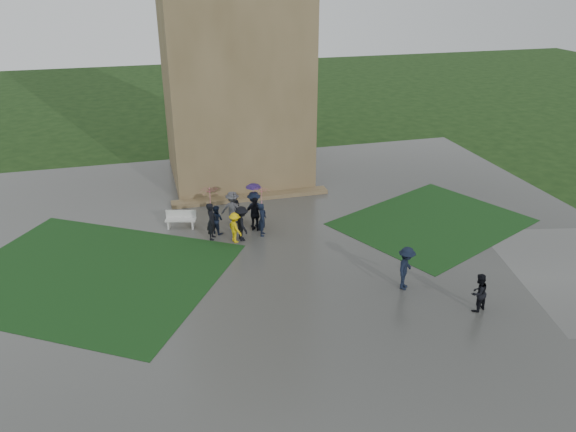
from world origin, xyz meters
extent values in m
plane|color=black|center=(0.00, 0.00, 0.00)|extent=(120.00, 120.00, 0.00)
cube|color=#3B3C39|center=(0.00, 2.00, 0.01)|extent=(34.00, 34.00, 0.02)
cube|color=black|center=(-8.50, 4.00, 0.03)|extent=(14.10, 13.46, 0.01)
cube|color=black|center=(8.50, 5.00, 0.03)|extent=(11.12, 10.15, 0.01)
cube|color=brown|center=(0.00, 15.00, 9.00)|extent=(8.00, 8.00, 18.00)
cube|color=brown|center=(0.00, 10.60, 0.13)|extent=(9.00, 0.80, 0.22)
cube|color=silver|center=(-4.22, 7.73, 0.47)|extent=(1.60, 0.83, 0.06)
cube|color=silver|center=(-4.82, 7.88, 0.23)|extent=(0.18, 0.42, 0.43)
cube|color=silver|center=(-3.63, 7.57, 0.23)|extent=(0.18, 0.42, 0.43)
cube|color=silver|center=(-4.16, 7.94, 0.71)|extent=(1.50, 0.44, 0.41)
imported|color=black|center=(-0.59, 6.48, 0.90)|extent=(1.19, 1.03, 1.77)
imported|color=black|center=(-0.57, 6.94, 0.97)|extent=(1.27, 0.72, 1.90)
imported|color=black|center=(-1.39, 7.75, 0.78)|extent=(0.65, 0.65, 1.52)
imported|color=#46464B|center=(-1.61, 7.27, 0.96)|extent=(1.36, 1.05, 1.88)
imported|color=black|center=(-2.54, 6.66, 0.76)|extent=(0.77, 0.82, 1.47)
imported|color=black|center=(-2.84, 6.11, 0.95)|extent=(0.65, 0.79, 1.87)
imported|color=yellow|center=(-1.81, 5.47, 0.78)|extent=(0.81, 1.09, 1.52)
imported|color=black|center=(-1.45, 5.59, 0.89)|extent=(0.72, 1.19, 1.74)
imported|color=black|center=(-0.39, 5.86, 0.86)|extent=(0.56, 0.70, 1.69)
imported|color=pink|center=(-0.39, 5.86, 2.09)|extent=(0.92, 0.92, 0.84)
imported|color=#52348F|center=(-0.57, 6.94, 2.05)|extent=(0.76, 0.76, 0.67)
imported|color=black|center=(-1.81, 5.47, 2.09)|extent=(1.01, 1.01, 0.93)
imported|color=pink|center=(-2.84, 6.11, 2.19)|extent=(1.09, 1.09, 1.00)
imported|color=black|center=(4.21, -0.55, 0.96)|extent=(1.26, 1.33, 1.88)
imported|color=black|center=(6.19, -2.77, 0.81)|extent=(0.87, 0.68, 1.58)
camera|label=1|loc=(-5.65, -18.65, 12.34)|focal=35.00mm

